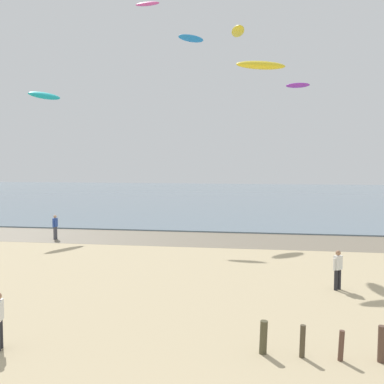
# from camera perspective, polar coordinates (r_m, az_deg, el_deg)

# --- Properties ---
(wet_sand_strip) EXTENTS (120.00, 6.09, 0.01)m
(wet_sand_strip) POSITION_cam_1_polar(r_m,az_deg,el_deg) (32.12, 5.94, -5.97)
(wet_sand_strip) COLOR #7A6D59
(wet_sand_strip) RESTS_ON ground
(sea) EXTENTS (160.00, 70.00, 0.10)m
(sea) POSITION_cam_1_polar(r_m,az_deg,el_deg) (69.88, 7.60, -0.53)
(sea) COLOR slate
(sea) RESTS_ON ground
(person_mid_beach) EXTENTS (0.43, 0.43, 1.71)m
(person_mid_beach) POSITION_cam_1_polar(r_m,az_deg,el_deg) (20.86, 17.65, -9.06)
(person_mid_beach) COLOR #232328
(person_mid_beach) RESTS_ON ground
(person_by_waterline) EXTENTS (0.24, 0.57, 1.71)m
(person_by_waterline) POSITION_cam_1_polar(r_m,az_deg,el_deg) (33.64, -16.62, -4.09)
(person_by_waterline) COLOR #4C4C56
(person_by_waterline) RESTS_ON ground
(kite_aloft_0) EXTENTS (2.26, 3.24, 0.83)m
(kite_aloft_0) POSITION_cam_1_polar(r_m,az_deg,el_deg) (39.07, -17.84, 11.31)
(kite_aloft_0) COLOR #19B2B7
(kite_aloft_1) EXTENTS (1.25, 2.61, 0.49)m
(kite_aloft_1) POSITION_cam_1_polar(r_m,az_deg,el_deg) (32.09, 5.72, 19.25)
(kite_aloft_1) COLOR yellow
(kite_aloft_2) EXTENTS (3.13, 2.03, 0.67)m
(kite_aloft_2) POSITION_cam_1_polar(r_m,az_deg,el_deg) (27.46, 8.56, 15.30)
(kite_aloft_2) COLOR yellow
(kite_aloft_3) EXTENTS (2.45, 2.49, 0.65)m
(kite_aloft_3) POSITION_cam_1_polar(r_m,az_deg,el_deg) (40.79, -0.12, 18.53)
(kite_aloft_3) COLOR #2384D1
(kite_aloft_5) EXTENTS (1.89, 0.96, 0.48)m
(kite_aloft_5) POSITION_cam_1_polar(r_m,az_deg,el_deg) (36.79, 12.99, 12.78)
(kite_aloft_5) COLOR purple
(kite_aloft_6) EXTENTS (2.27, 1.02, 0.57)m
(kite_aloft_6) POSITION_cam_1_polar(r_m,az_deg,el_deg) (42.84, -5.56, 22.22)
(kite_aloft_6) COLOR #E54C99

